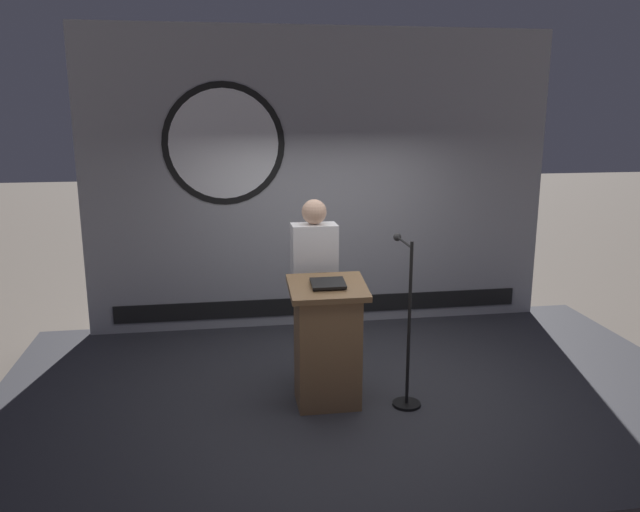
{
  "coord_description": "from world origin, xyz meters",
  "views": [
    {
      "loc": [
        -1.13,
        -5.18,
        2.78
      ],
      "look_at": [
        -0.29,
        0.15,
        1.5
      ],
      "focal_mm": 35.6,
      "sensor_mm": 36.0,
      "label": 1
    }
  ],
  "objects": [
    {
      "name": "ground_plane",
      "position": [
        0.0,
        0.0,
        0.0
      ],
      "size": [
        40.0,
        40.0,
        0.0
      ],
      "primitive_type": "plane",
      "color": "#6B6056"
    },
    {
      "name": "stage_platform",
      "position": [
        0.0,
        0.0,
        0.15
      ],
      "size": [
        6.4,
        4.0,
        0.3
      ],
      "primitive_type": "cube",
      "color": "#333338",
      "rests_on": "ground"
    },
    {
      "name": "banner_display",
      "position": [
        -0.03,
        1.85,
        1.96
      ],
      "size": [
        5.23,
        0.12,
        3.32
      ],
      "color": "#9E9EA3",
      "rests_on": "stage_platform"
    },
    {
      "name": "podium",
      "position": [
        -0.29,
        -0.25,
        0.84
      ],
      "size": [
        0.64,
        0.5,
        1.1
      ],
      "color": "olive",
      "rests_on": "stage_platform"
    },
    {
      "name": "speaker_person",
      "position": [
        -0.33,
        0.23,
        1.17
      ],
      "size": [
        0.4,
        0.26,
        1.69
      ],
      "color": "black",
      "rests_on": "stage_platform"
    },
    {
      "name": "microphone_stand",
      "position": [
        0.37,
        -0.34,
        0.8
      ],
      "size": [
        0.24,
        0.58,
        1.43
      ],
      "color": "black",
      "rests_on": "stage_platform"
    }
  ]
}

